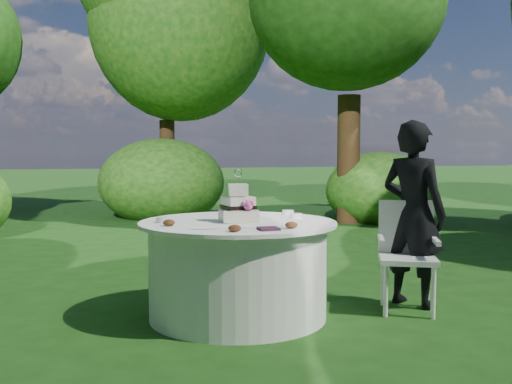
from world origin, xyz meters
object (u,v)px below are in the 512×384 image
cake (238,207)px  chair (407,248)px  guest (413,214)px  table (238,269)px  napkins (268,229)px

cake → chair: (1.41, -0.14, -0.36)m
guest → chair: size_ratio=1.75×
chair → table: bearing=174.4°
napkins → table: napkins is taller
napkins → guest: 1.53m
guest → chair: bearing=101.5°
guest → cake: size_ratio=3.81×
cake → table: bearing=151.9°
napkins → chair: chair is taller
table → chair: size_ratio=1.72×
napkins → chair: (1.33, 0.41, -0.26)m
napkins → cake: size_ratio=0.34×
guest → chair: guest is taller
napkins → chair: 1.41m
napkins → table: 0.68m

